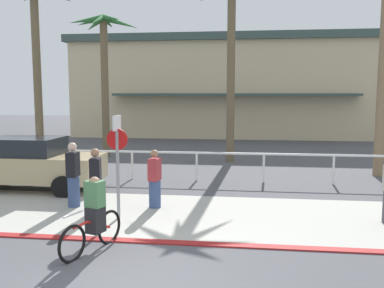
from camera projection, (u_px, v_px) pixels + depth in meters
The scene contains 14 objects.
ground_plane at pixel (201, 173), 16.45m from camera, with size 80.00×80.00×0.00m, color #4C4C51.
sidewalk_strip at pixel (177, 215), 10.73m from camera, with size 44.00×4.00×0.02m, color #ADAAA0.
curb_paint at pixel (162, 242), 8.76m from camera, with size 44.00×0.24×0.03m, color maroon.
building_backdrop at pixel (235, 87), 31.90m from camera, with size 23.33×9.89×7.06m.
rail_fence at pixel (197, 157), 14.87m from camera, with size 23.54×0.08×1.04m.
stop_sign_bike_lane at pixel (117, 152), 10.24m from camera, with size 0.52×0.56×2.56m.
palm_tree_1 at pixel (35, 30), 18.62m from camera, with size 2.92×2.87×7.83m.
palm_tree_2 at pixel (104, 48), 20.22m from camera, with size 3.03×3.20×6.82m.
palm_tree_3 at pixel (232, 31), 18.57m from camera, with size 3.25×2.82×7.93m.
car_tan_1 at pixel (31, 163), 13.51m from camera, with size 4.40×2.02×1.69m.
cyclist_red_0 at pixel (94, 216), 8.27m from camera, with size 0.67×1.73×1.50m.
pedestrian_0 at pixel (96, 183), 10.87m from camera, with size 0.38×0.44×1.69m.
pedestrian_1 at pixel (155, 182), 11.33m from camera, with size 0.36×0.43×1.59m.
pedestrian_2 at pixel (73, 177), 11.39m from camera, with size 0.33×0.41×1.78m.
Camera 1 is at (1.69, -6.11, 3.10)m, focal length 39.41 mm.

